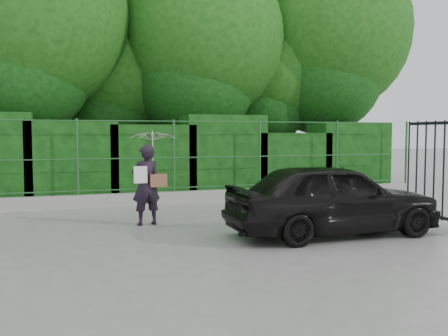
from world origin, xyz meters
name	(u,v)px	position (x,y,z in m)	size (l,w,h in m)	color
ground	(211,242)	(0.00, 0.00, 0.00)	(80.00, 80.00, 0.00)	gray
kerb	(158,198)	(0.00, 4.50, 0.15)	(14.00, 0.25, 0.30)	#9E9E99
fence	(167,156)	(0.22, 4.50, 1.20)	(14.13, 0.06, 1.80)	#215227
hedge	(149,161)	(-0.04, 5.50, 1.03)	(14.20, 1.20, 2.25)	black
trees	(174,41)	(1.14, 7.74, 4.62)	(17.10, 6.15, 8.08)	black
woman	(151,162)	(-0.63, 1.87, 1.20)	(0.92, 0.94, 1.82)	black
car	(333,198)	(2.17, -0.10, 0.63)	(1.50, 3.72, 1.27)	black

